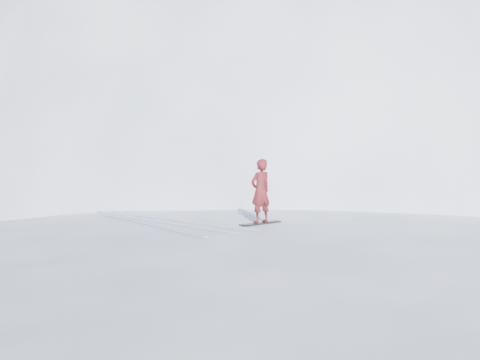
{
  "coord_description": "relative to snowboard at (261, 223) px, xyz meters",
  "views": [
    {
      "loc": [
        -6.24,
        -7.83,
        4.18
      ],
      "look_at": [
        0.81,
        3.16,
        3.5
      ],
      "focal_mm": 35.0,
      "sensor_mm": 36.0,
      "label": 1
    }
  ],
  "objects": [
    {
      "name": "peak_shoulder",
      "position": [
        9.19,
        17.84,
        -2.41
      ],
      "size": [
        28.0,
        24.0,
        18.0
      ],
      "primitive_type": "ellipsoid",
      "color": "white",
      "rests_on": "ground"
    },
    {
      "name": "ground",
      "position": [
        -0.81,
        -2.16,
        -2.41
      ],
      "size": [
        400.0,
        400.0,
        0.0
      ],
      "primitive_type": "plane",
      "color": "white",
      "rests_on": "ground"
    },
    {
      "name": "summit_peak",
      "position": [
        21.19,
        23.84,
        -2.41
      ],
      "size": [
        60.0,
        56.0,
        56.0
      ],
      "primitive_type": "ellipsoid",
      "color": "white",
      "rests_on": "ground"
    },
    {
      "name": "wind_bumps",
      "position": [
        -1.36,
        -0.04,
        -2.41
      ],
      "size": [
        16.0,
        14.4,
        1.0
      ],
      "color": "white",
      "rests_on": "ground"
    },
    {
      "name": "near_ridge",
      "position": [
        0.19,
        0.84,
        -2.41
      ],
      "size": [
        36.0,
        28.0,
        4.8
      ],
      "primitive_type": "ellipsoid",
      "color": "white",
      "rests_on": "ground"
    },
    {
      "name": "board_tracks",
      "position": [
        -2.1,
        1.89,
        0.01
      ],
      "size": [
        2.23,
        5.97,
        0.04
      ],
      "color": "silver",
      "rests_on": "ground"
    },
    {
      "name": "snowboarder",
      "position": [
        0.0,
        0.0,
        0.85
      ],
      "size": [
        0.64,
        0.46,
        1.67
      ],
      "primitive_type": "imported",
      "rotation": [
        0.0,
        0.0,
        3.24
      ],
      "color": "maroon",
      "rests_on": "snowboard"
    },
    {
      "name": "snowboard",
      "position": [
        0.0,
        0.0,
        0.0
      ],
      "size": [
        1.29,
        0.36,
        0.02
      ],
      "primitive_type": "cube",
      "rotation": [
        0.0,
        0.0,
        0.1
      ],
      "color": "black",
      "rests_on": "near_ridge"
    }
  ]
}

